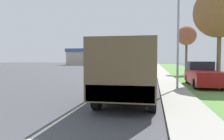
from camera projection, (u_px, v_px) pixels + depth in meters
ground_plane at (136, 70)px, 41.70m from camera, size 180.00×180.00×0.00m
lane_centre_stripe at (136, 70)px, 41.70m from camera, size 0.12×120.00×0.00m
sidewalk_right at (161, 70)px, 40.86m from camera, size 1.80×120.00×0.12m
grass_strip_right at (185, 71)px, 40.04m from camera, size 7.00×120.00×0.02m
military_truck at (130, 68)px, 10.98m from camera, size 2.58×7.16×2.90m
car_nearest_ahead at (105, 72)px, 24.27m from camera, size 1.75×4.65×1.46m
car_second_ahead at (125, 68)px, 36.55m from camera, size 1.73×4.42×1.37m
car_third_ahead at (148, 66)px, 49.55m from camera, size 1.74×4.17×1.43m
car_fourth_ahead at (148, 64)px, 59.47m from camera, size 1.94×4.40×1.73m
pickup_truck at (203, 75)px, 17.13m from camera, size 2.05×5.76×1.89m
lamp_post at (175, 20)px, 14.33m from camera, size 1.69×0.24×7.74m
tree_mid_right at (220, 12)px, 17.43m from camera, size 4.13×4.13×7.94m
tree_far_right at (187, 36)px, 29.60m from camera, size 2.60×2.60×6.59m
utility_box at (195, 83)px, 15.91m from camera, size 0.55×0.45×0.70m
building_distant at (92, 57)px, 80.11m from camera, size 16.56×10.25×5.85m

